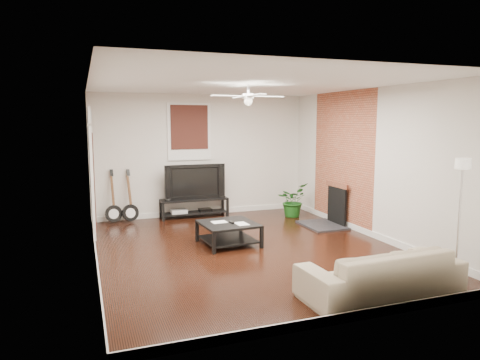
% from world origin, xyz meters
% --- Properties ---
extents(room, '(5.01, 6.01, 2.81)m').
position_xyz_m(room, '(0.00, 0.00, 1.40)').
color(room, black).
rests_on(room, ground).
extents(brick_accent, '(0.02, 2.20, 2.80)m').
position_xyz_m(brick_accent, '(2.49, 1.00, 1.40)').
color(brick_accent, '#A85136').
rests_on(brick_accent, floor).
extents(fireplace, '(0.80, 1.10, 0.92)m').
position_xyz_m(fireplace, '(2.20, 1.00, 0.46)').
color(fireplace, black).
rests_on(fireplace, floor).
extents(window_back, '(1.00, 0.06, 1.30)m').
position_xyz_m(window_back, '(-0.30, 2.97, 1.95)').
color(window_back, '#34160E').
rests_on(window_back, wall_back).
extents(door_left, '(0.08, 1.00, 2.50)m').
position_xyz_m(door_left, '(-2.46, 1.90, 1.25)').
color(door_left, white).
rests_on(door_left, wall_left).
extents(tv_stand, '(1.54, 0.41, 0.43)m').
position_xyz_m(tv_stand, '(-0.26, 2.78, 0.22)').
color(tv_stand, black).
rests_on(tv_stand, floor).
extents(tv, '(1.38, 0.18, 0.80)m').
position_xyz_m(tv, '(-0.26, 2.80, 0.83)').
color(tv, black).
rests_on(tv, tv_stand).
extents(coffee_table, '(1.00, 1.00, 0.40)m').
position_xyz_m(coffee_table, '(-0.23, 0.38, 0.20)').
color(coffee_table, black).
rests_on(coffee_table, floor).
extents(sofa, '(2.11, 0.88, 0.61)m').
position_xyz_m(sofa, '(0.86, -2.47, 0.30)').
color(sofa, tan).
rests_on(sofa, floor).
extents(floor_lamp, '(0.29, 0.29, 1.70)m').
position_xyz_m(floor_lamp, '(2.20, -2.37, 0.85)').
color(floor_lamp, silver).
rests_on(floor_lamp, floor).
extents(potted_plant, '(0.91, 0.90, 0.77)m').
position_xyz_m(potted_plant, '(1.88, 2.06, 0.38)').
color(potted_plant, '#185217').
rests_on(potted_plant, floor).
extents(guitar_left, '(0.40, 0.31, 1.18)m').
position_xyz_m(guitar_left, '(-2.04, 2.75, 0.59)').
color(guitar_left, black).
rests_on(guitar_left, floor).
extents(guitar_right, '(0.42, 0.34, 1.18)m').
position_xyz_m(guitar_right, '(-1.69, 2.72, 0.59)').
color(guitar_right, black).
rests_on(guitar_right, floor).
extents(ceiling_fan, '(1.24, 1.24, 0.32)m').
position_xyz_m(ceiling_fan, '(0.00, 0.00, 2.60)').
color(ceiling_fan, white).
rests_on(ceiling_fan, ceiling).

